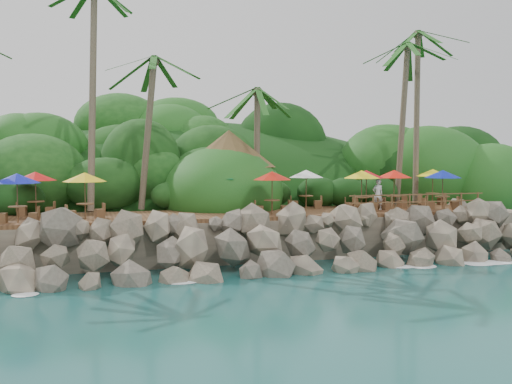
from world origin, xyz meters
name	(u,v)px	position (x,y,z in m)	size (l,w,h in m)	color
ground	(295,276)	(0.00, 0.00, 0.00)	(140.00, 140.00, 0.00)	#19514F
land_base	(215,217)	(0.00, 16.00, 1.05)	(32.00, 25.20, 2.10)	gray
jungle_hill	(196,220)	(0.00, 23.50, 0.00)	(44.80, 28.00, 15.40)	#143811
seawall	(280,244)	(0.00, 2.00, 1.15)	(29.00, 4.00, 2.30)	gray
terrace	(256,214)	(0.00, 6.00, 2.20)	(26.00, 5.00, 0.20)	brown
jungle_foliage	(219,233)	(0.00, 15.00, 0.00)	(44.00, 16.00, 12.00)	#143811
foam_line	(293,274)	(0.00, 0.30, 0.03)	(25.20, 0.80, 0.06)	white
palms	(225,39)	(-1.02, 8.69, 12.05)	(33.12, 6.85, 13.92)	brown
palapa	(229,149)	(-0.63, 9.47, 5.79)	(5.72, 5.72, 4.60)	brown
dining_clusters	(276,178)	(1.14, 5.94, 4.17)	(25.68, 5.27, 2.25)	brown
railing	(418,201)	(8.57, 3.65, 2.91)	(8.30, 0.10, 1.00)	brown
waiter	(378,194)	(6.96, 5.24, 3.18)	(0.64, 0.42, 1.76)	white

